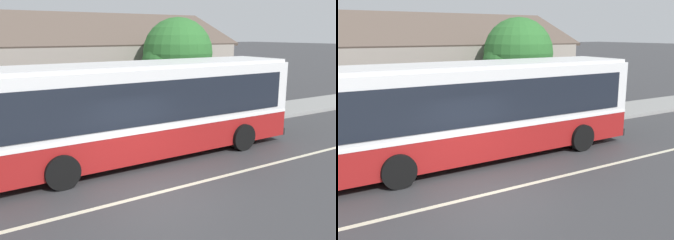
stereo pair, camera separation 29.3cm
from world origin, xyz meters
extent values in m
plane|color=#38383A|center=(0.00, 0.00, 0.00)|extent=(300.00, 300.00, 0.00)
cube|color=gray|center=(0.00, 6.00, 0.07)|extent=(60.00, 3.00, 0.15)
cube|color=beige|center=(0.00, 0.00, 0.00)|extent=(60.00, 0.16, 0.01)
cube|color=black|center=(-2.07, 8.67, 2.01)|extent=(1.10, 0.06, 1.30)
cube|color=black|center=(6.60, 8.67, 2.01)|extent=(1.10, 0.06, 1.30)
cube|color=#4C3323|center=(1.64, 8.67, 1.05)|extent=(1.00, 0.06, 2.10)
cube|color=maroon|center=(1.05, 2.90, 0.76)|extent=(11.60, 2.58, 0.97)
cube|color=white|center=(1.05, 2.90, 1.29)|extent=(11.62, 2.60, 0.10)
cube|color=silver|center=(1.05, 2.90, 2.26)|extent=(11.60, 2.58, 1.84)
cube|color=silver|center=(1.05, 2.90, 3.24)|extent=(11.37, 2.46, 0.12)
cube|color=black|center=(1.04, 4.16, 2.16)|extent=(10.66, 0.11, 1.34)
cube|color=black|center=(1.06, 1.64, 2.16)|extent=(10.66, 0.11, 1.34)
cube|color=black|center=(6.86, 2.94, 2.16)|extent=(0.06, 2.20, 1.34)
cube|color=black|center=(6.86, 2.94, 3.04)|extent=(0.05, 1.75, 0.24)
cube|color=black|center=(6.88, 2.94, 0.40)|extent=(0.10, 2.50, 0.28)
cube|color=#197233|center=(-0.41, 4.16, 0.76)|extent=(3.24, 0.05, 0.68)
cube|color=black|center=(5.56, 4.20, 1.55)|extent=(0.90, 0.04, 2.56)
cylinder|color=black|center=(4.63, 4.18, 0.50)|extent=(1.00, 0.29, 1.00)
cylinder|color=black|center=(4.65, 1.68, 0.50)|extent=(1.00, 0.29, 1.00)
cylinder|color=black|center=(-2.14, 4.13, 0.50)|extent=(1.00, 0.29, 1.00)
cylinder|color=black|center=(-2.13, 1.63, 0.50)|extent=(1.00, 0.29, 1.00)
cylinder|color=#4C3828|center=(5.32, 7.14, 1.13)|extent=(0.30, 0.30, 2.25)
sphere|color=#2D6B2D|center=(5.32, 7.14, 3.35)|extent=(3.38, 3.38, 3.38)
sphere|color=#2D6B2D|center=(4.73, 7.13, 2.84)|extent=(2.49, 2.49, 2.49)
cylinder|color=gray|center=(8.47, 5.00, 1.35)|extent=(0.07, 0.07, 2.40)
cube|color=#1959A5|center=(8.47, 4.98, 2.30)|extent=(0.36, 0.03, 0.48)
camera|label=1|loc=(-4.81, -8.22, 4.24)|focal=40.00mm
camera|label=2|loc=(-4.56, -8.37, 4.24)|focal=40.00mm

